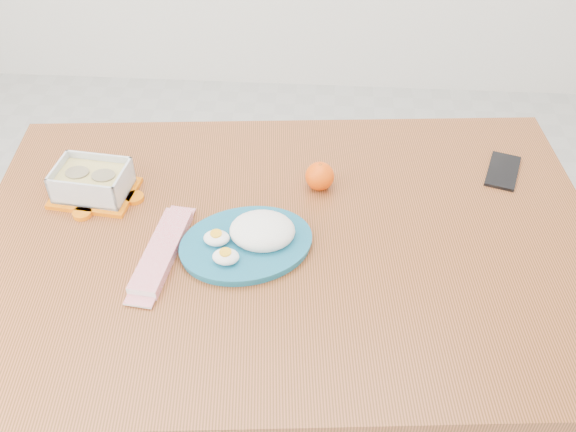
# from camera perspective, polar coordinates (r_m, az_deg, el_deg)

# --- Properties ---
(ground) EXTENTS (3.50, 3.50, 0.00)m
(ground) POSITION_cam_1_polar(r_m,az_deg,el_deg) (2.07, -4.88, -13.34)
(ground) COLOR #B7B7B2
(ground) RESTS_ON ground
(dining_table) EXTENTS (1.42, 1.02, 0.75)m
(dining_table) POSITION_cam_1_polar(r_m,az_deg,el_deg) (1.43, -0.00, -4.34)
(dining_table) COLOR #A1502D
(dining_table) RESTS_ON ground
(food_container) EXTENTS (0.19, 0.16, 0.08)m
(food_container) POSITION_cam_1_polar(r_m,az_deg,el_deg) (1.52, -17.00, 2.91)
(food_container) COLOR orange
(food_container) RESTS_ON dining_table
(orange_fruit) EXTENTS (0.07, 0.07, 0.07)m
(orange_fruit) POSITION_cam_1_polar(r_m,az_deg,el_deg) (1.48, 2.84, 3.56)
(orange_fruit) COLOR #FF5E05
(orange_fruit) RESTS_ON dining_table
(rice_plate) EXTENTS (0.36, 0.36, 0.07)m
(rice_plate) POSITION_cam_1_polar(r_m,az_deg,el_deg) (1.34, -3.28, -1.92)
(rice_plate) COLOR #17617F
(rice_plate) RESTS_ON dining_table
(candy_bar) EXTENTS (0.09, 0.25, 0.02)m
(candy_bar) POSITION_cam_1_polar(r_m,az_deg,el_deg) (1.35, -11.15, -3.09)
(candy_bar) COLOR red
(candy_bar) RESTS_ON dining_table
(smartphone) EXTENTS (0.11, 0.15, 0.01)m
(smartphone) POSITION_cam_1_polar(r_m,az_deg,el_deg) (1.62, 18.56, 3.81)
(smartphone) COLOR black
(smartphone) RESTS_ON dining_table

